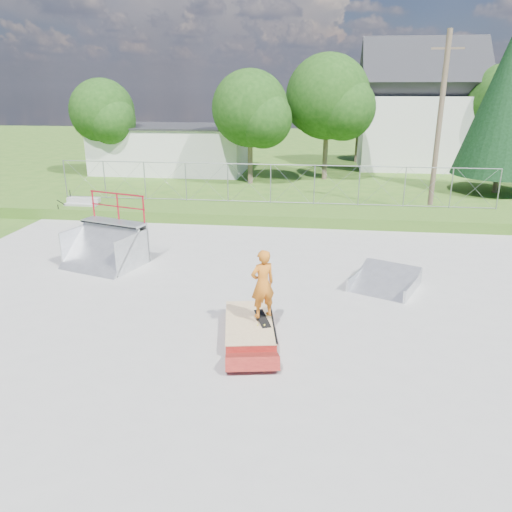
% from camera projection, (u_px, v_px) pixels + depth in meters
% --- Properties ---
extents(ground, '(120.00, 120.00, 0.00)m').
position_uv_depth(ground, '(231.00, 306.00, 13.50)').
color(ground, '#325F1B').
rests_on(ground, ground).
extents(concrete_pad, '(20.00, 16.00, 0.04)m').
position_uv_depth(concrete_pad, '(231.00, 306.00, 13.49)').
color(concrete_pad, '#9A9A97').
rests_on(concrete_pad, ground).
extents(grass_berm, '(24.00, 3.00, 0.50)m').
position_uv_depth(grass_berm, '(268.00, 213.00, 22.34)').
color(grass_berm, '#325F1B').
rests_on(grass_berm, ground).
extents(grind_box, '(1.53, 2.51, 0.35)m').
position_uv_depth(grind_box, '(250.00, 328.00, 11.94)').
color(grind_box, maroon).
rests_on(grind_box, concrete_pad).
extents(quarter_pipe, '(2.76, 2.53, 2.29)m').
position_uv_depth(quarter_pipe, '(101.00, 233.00, 16.11)').
color(quarter_pipe, '#AEB0B6').
rests_on(quarter_pipe, concrete_pad).
extents(flat_bank_ramp, '(2.30, 2.35, 0.52)m').
position_uv_depth(flat_bank_ramp, '(384.00, 281.00, 14.58)').
color(flat_bank_ramp, '#AEB0B6').
rests_on(flat_bank_ramp, concrete_pad).
extents(skateboard, '(0.50, 0.82, 0.13)m').
position_uv_depth(skateboard, '(262.00, 319.00, 11.88)').
color(skateboard, black).
rests_on(skateboard, grind_box).
extents(skater, '(0.72, 0.66, 1.66)m').
position_uv_depth(skater, '(263.00, 287.00, 11.61)').
color(skater, '#CD6B1A').
rests_on(skater, grind_box).
extents(concrete_stairs, '(1.50, 1.60, 0.80)m').
position_uv_depth(concrete_stairs, '(80.00, 209.00, 22.57)').
color(concrete_stairs, '#9A9A97').
rests_on(concrete_stairs, ground).
extents(chain_link_fence, '(20.00, 0.06, 1.80)m').
position_uv_depth(chain_link_fence, '(271.00, 184.00, 22.90)').
color(chain_link_fence, gray).
rests_on(chain_link_fence, grass_berm).
extents(utility_building_flat, '(10.00, 6.00, 3.00)m').
position_uv_depth(utility_building_flat, '(173.00, 149.00, 34.64)').
color(utility_building_flat, silver).
rests_on(utility_building_flat, ground).
extents(gable_house, '(8.40, 6.08, 8.94)m').
position_uv_depth(gable_house, '(418.00, 113.00, 35.57)').
color(gable_house, silver).
rests_on(gable_house, ground).
extents(utility_pole, '(0.24, 0.24, 8.00)m').
position_uv_depth(utility_pole, '(439.00, 125.00, 22.56)').
color(utility_pole, brown).
rests_on(utility_pole, ground).
extents(tree_left_near, '(4.76, 4.48, 6.65)m').
position_uv_depth(tree_left_near, '(254.00, 112.00, 29.08)').
color(tree_left_near, brown).
rests_on(tree_left_near, ground).
extents(tree_center, '(5.44, 5.12, 7.60)m').
position_uv_depth(tree_center, '(332.00, 100.00, 30.19)').
color(tree_center, brown).
rests_on(tree_center, ground).
extents(tree_left_far, '(4.42, 4.16, 6.18)m').
position_uv_depth(tree_left_far, '(105.00, 114.00, 32.29)').
color(tree_left_far, brown).
rests_on(tree_left_far, ground).
extents(tree_right_far, '(5.10, 4.80, 7.12)m').
position_uv_depth(tree_right_far, '(508.00, 104.00, 32.66)').
color(tree_right_far, brown).
rests_on(tree_right_far, ground).
extents(tree_back_mid, '(4.08, 3.84, 5.70)m').
position_uv_depth(tree_back_mid, '(362.00, 114.00, 37.84)').
color(tree_back_mid, brown).
rests_on(tree_back_mid, ground).
extents(conifer_tree, '(5.04, 5.04, 9.10)m').
position_uv_depth(conifer_tree, '(509.00, 98.00, 26.37)').
color(conifer_tree, brown).
rests_on(conifer_tree, ground).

